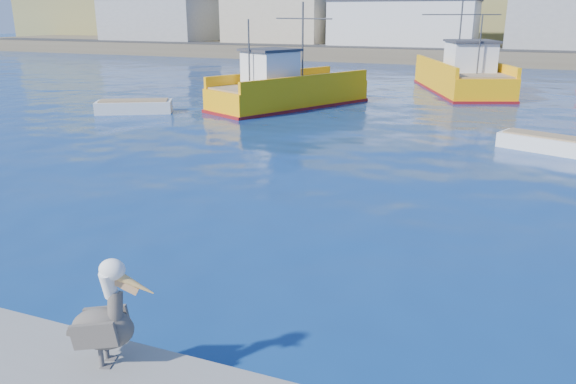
# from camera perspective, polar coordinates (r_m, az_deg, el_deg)

# --- Properties ---
(ground) EXTENTS (260.00, 260.00, 0.00)m
(ground) POSITION_cam_1_polar(r_m,az_deg,el_deg) (12.18, -3.26, -10.66)
(ground) COLOR navy
(ground) RESTS_ON ground
(dock_bollards) EXTENTS (36.20, 0.20, 0.30)m
(dock_bollards) POSITION_cam_1_polar(r_m,az_deg,el_deg) (9.06, -9.34, -17.13)
(dock_bollards) COLOR #4C4C4C
(dock_bollards) RESTS_ON dock
(trawler_yellow_a) EXTENTS (8.18, 11.57, 6.49)m
(trawler_yellow_a) POSITION_cam_1_polar(r_m,az_deg,el_deg) (36.27, -0.13, 10.26)
(trawler_yellow_a) COLOR #FFA809
(trawler_yellow_a) RESTS_ON ground
(trawler_yellow_b) EXTENTS (8.73, 13.40, 6.69)m
(trawler_yellow_b) POSITION_cam_1_polar(r_m,az_deg,el_deg) (45.25, 17.25, 11.09)
(trawler_yellow_b) COLOR #FFA809
(trawler_yellow_b) RESTS_ON ground
(skiff_left) EXTENTS (4.62, 3.46, 0.96)m
(skiff_left) POSITION_cam_1_polar(r_m,az_deg,el_deg) (35.35, -15.35, 8.25)
(skiff_left) COLOR silver
(skiff_left) RESTS_ON ground
(skiff_mid) EXTENTS (4.21, 2.72, 0.86)m
(skiff_mid) POSITION_cam_1_polar(r_m,az_deg,el_deg) (27.05, 24.80, 4.38)
(skiff_mid) COLOR silver
(skiff_mid) RESTS_ON ground
(pelican) EXTENTS (1.44, 0.86, 1.80)m
(pelican) POSITION_cam_1_polar(r_m,az_deg,el_deg) (9.32, -18.08, -12.25)
(pelican) COLOR #595451
(pelican) RESTS_ON dock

